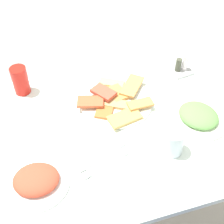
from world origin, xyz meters
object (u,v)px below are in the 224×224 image
(pide_platter, at_px, (116,101))
(paper_napkin, at_px, (104,161))
(salad_plate_rice, at_px, (198,116))
(dining_table, at_px, (109,143))
(spoon, at_px, (106,164))
(drinking_glass, at_px, (173,141))
(condiment_caddy, at_px, (181,67))
(salad_plate_greens, at_px, (36,180))
(fork, at_px, (103,156))
(soda_can, at_px, (20,80))

(pide_platter, height_order, paper_napkin, pide_platter)
(pide_platter, distance_m, paper_napkin, 0.29)
(salad_plate_rice, bearing_deg, dining_table, -9.51)
(dining_table, bearing_deg, spoon, 70.06)
(drinking_glass, distance_m, condiment_caddy, 0.46)
(salad_plate_greens, xyz_separation_m, drinking_glass, (-0.47, 0.00, 0.03))
(salad_plate_rice, xyz_separation_m, condiment_caddy, (-0.07, -0.29, 0.01))
(salad_plate_rice, relative_size, paper_napkin, 1.64)
(salad_plate_rice, relative_size, fork, 1.16)
(salad_plate_greens, height_order, salad_plate_rice, salad_plate_greens)
(drinking_glass, relative_size, paper_napkin, 0.71)
(pide_platter, distance_m, salad_plate_rice, 0.33)
(dining_table, relative_size, soda_can, 9.81)
(soda_can, distance_m, spoon, 0.52)
(pide_platter, bearing_deg, paper_napkin, 64.85)
(soda_can, bearing_deg, fork, 118.46)
(pide_platter, xyz_separation_m, salad_plate_rice, (-0.27, 0.18, 0.00))
(paper_napkin, bearing_deg, dining_table, -112.24)
(dining_table, distance_m, fork, 0.16)
(soda_can, height_order, condiment_caddy, soda_can)
(salad_plate_greens, relative_size, drinking_glass, 2.12)
(condiment_caddy, bearing_deg, salad_plate_rice, 77.27)
(pide_platter, relative_size, paper_napkin, 2.25)
(salad_plate_greens, height_order, drinking_glass, drinking_glass)
(condiment_caddy, bearing_deg, dining_table, 29.89)
(paper_napkin, bearing_deg, spoon, 90.00)
(drinking_glass, distance_m, paper_napkin, 0.24)
(soda_can, xyz_separation_m, drinking_glass, (-0.47, 0.47, -0.01))
(drinking_glass, distance_m, fork, 0.25)
(fork, bearing_deg, pide_platter, -137.92)
(salad_plate_greens, xyz_separation_m, fork, (-0.23, -0.04, -0.01))
(salad_plate_greens, bearing_deg, dining_table, -150.73)
(paper_napkin, height_order, fork, fork)
(paper_napkin, bearing_deg, condiment_caddy, -141.06)
(drinking_glass, bearing_deg, salad_plate_rice, -146.04)
(pide_platter, bearing_deg, soda_can, -27.04)
(drinking_glass, height_order, fork, drinking_glass)
(salad_plate_rice, distance_m, paper_napkin, 0.41)
(pide_platter, distance_m, salad_plate_greens, 0.46)
(fork, bearing_deg, condiment_caddy, -163.61)
(dining_table, xyz_separation_m, soda_can, (0.29, -0.30, 0.15))
(salad_plate_greens, bearing_deg, spoon, -179.15)
(salad_plate_rice, distance_m, soda_can, 0.73)
(salad_plate_rice, bearing_deg, drinking_glass, 33.96)
(salad_plate_greens, relative_size, paper_napkin, 1.50)
(drinking_glass, bearing_deg, fork, -9.81)
(soda_can, relative_size, paper_napkin, 0.87)
(pide_platter, xyz_separation_m, condiment_caddy, (-0.34, -0.11, 0.01))
(dining_table, distance_m, condiment_caddy, 0.48)
(salad_plate_greens, distance_m, condiment_caddy, 0.80)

